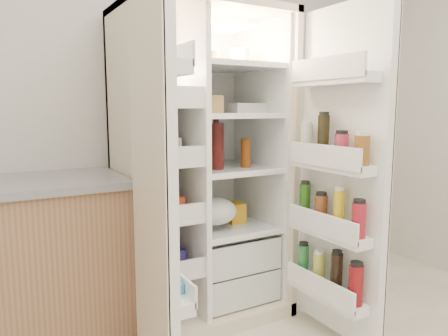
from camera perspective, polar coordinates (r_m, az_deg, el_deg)
wall_back at (r=2.82m, az=-8.70°, el=10.16°), size 4.00×0.02×2.70m
refrigerator at (r=2.59m, az=-3.25°, el=-3.00°), size 0.92×0.70×1.80m
freezer_door at (r=1.82m, az=-9.28°, el=-3.09°), size 0.15×0.40×1.72m
fridge_door at (r=2.29m, az=15.32°, el=-1.69°), size 0.17×0.58×1.72m
kitchen_counter at (r=2.45m, az=-27.64°, el=-11.88°), size 1.22×0.65×0.88m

